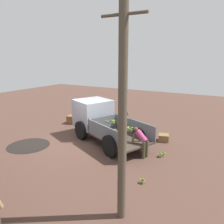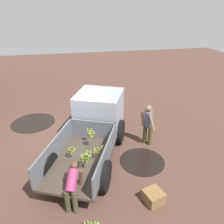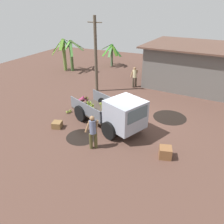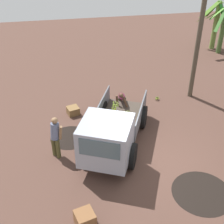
% 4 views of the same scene
% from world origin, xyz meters
% --- Properties ---
extents(ground, '(36.00, 36.00, 0.00)m').
position_xyz_m(ground, '(0.00, 0.00, 0.00)').
color(ground, '#4F352C').
extents(mud_patch_0, '(1.97, 1.97, 0.01)m').
position_xyz_m(mud_patch_0, '(1.93, 1.54, 0.00)').
color(mud_patch_0, black).
rests_on(mud_patch_0, ground).
extents(mud_patch_1, '(1.57, 1.57, 0.01)m').
position_xyz_m(mud_patch_1, '(-1.77, -2.50, 0.00)').
color(mud_patch_1, black).
rests_on(mud_patch_1, ground).
extents(cargo_truck, '(4.87, 3.39, 1.92)m').
position_xyz_m(cargo_truck, '(-0.29, -1.13, 1.03)').
color(cargo_truck, '#3F352C').
rests_on(cargo_truck, ground).
extents(utility_pole, '(1.10, 0.22, 5.43)m').
position_xyz_m(utility_pole, '(-4.11, 3.56, 2.76)').
color(utility_pole, '#4F4436').
rests_on(utility_pole, ground).
extents(person_foreground_visitor, '(0.63, 0.54, 1.67)m').
position_xyz_m(person_foreground_visitor, '(-0.78, -3.02, 0.93)').
color(person_foreground_visitor, '#4B4625').
rests_on(person_foreground_visitor, ground).
extents(person_worker_loading, '(0.74, 0.57, 1.21)m').
position_xyz_m(person_worker_loading, '(-3.17, -0.08, 0.72)').
color(person_worker_loading, '#44412B').
rests_on(person_worker_loading, ground).
extents(banana_bunch_on_ground_0, '(0.20, 0.19, 0.17)m').
position_xyz_m(banana_bunch_on_ground_0, '(-4.01, 1.85, 0.10)').
color(banana_bunch_on_ground_0, '#403A2A').
rests_on(banana_bunch_on_ground_0, ground).
extents(banana_bunch_on_ground_1, '(0.24, 0.24, 0.18)m').
position_xyz_m(banana_bunch_on_ground_1, '(-3.97, -0.57, 0.10)').
color(banana_bunch_on_ground_1, brown).
rests_on(banana_bunch_on_ground_1, ground).
extents(banana_bunch_on_ground_2, '(0.21, 0.21, 0.18)m').
position_xyz_m(banana_bunch_on_ground_2, '(-3.91, -0.38, 0.10)').
color(banana_bunch_on_ground_2, brown).
rests_on(banana_bunch_on_ground_2, ground).
extents(wooden_crate_0, '(0.61, 0.61, 0.35)m').
position_xyz_m(wooden_crate_0, '(-3.49, -2.24, 0.17)').
color(wooden_crate_0, brown).
rests_on(wooden_crate_0, ground).
extents(wooden_crate_1, '(0.66, 0.66, 0.51)m').
position_xyz_m(wooden_crate_1, '(2.49, -2.33, 0.25)').
color(wooden_crate_1, brown).
rests_on(wooden_crate_1, ground).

